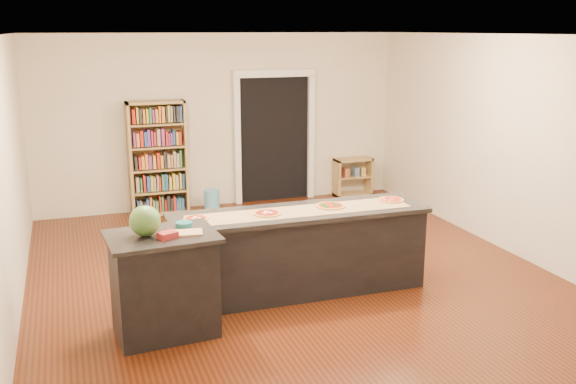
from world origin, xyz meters
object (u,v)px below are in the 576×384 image
object	(u,v)px
kitchen_island	(299,251)
bookshelf	(158,158)
low_shelf	(353,177)
watermelon	(145,221)
waste_bin	(212,201)
side_counter	(164,284)

from	to	relation	value
kitchen_island	bookshelf	distance (m)	3.84
low_shelf	watermelon	distance (m)	5.93
low_shelf	waste_bin	xyz separation A→B (m)	(-2.59, -0.23, -0.15)
side_counter	low_shelf	xyz separation A→B (m)	(3.94, 4.23, -0.17)
waste_bin	kitchen_island	bearing A→B (deg)	-86.47
waste_bin	side_counter	bearing A→B (deg)	-108.75
bookshelf	waste_bin	size ratio (longest dim) A/B	4.97
bookshelf	watermelon	distance (m)	4.27
waste_bin	watermelon	xyz separation A→B (m)	(-1.50, -3.99, 0.97)
side_counter	watermelon	world-z (taller)	watermelon
side_counter	bookshelf	size ratio (longest dim) A/B	0.57
bookshelf	watermelon	xyz separation A→B (m)	(-0.71, -4.21, 0.25)
bookshelf	waste_bin	distance (m)	1.09
waste_bin	watermelon	distance (m)	4.37
low_shelf	watermelon	bearing A→B (deg)	-134.07
kitchen_island	side_counter	size ratio (longest dim) A/B	2.81
low_shelf	watermelon	size ratio (longest dim) A/B	2.29
low_shelf	waste_bin	size ratio (longest dim) A/B	1.84
watermelon	side_counter	bearing A→B (deg)	-1.19
kitchen_island	waste_bin	distance (m)	3.49
bookshelf	kitchen_island	bearing A→B (deg)	-74.71
kitchen_island	watermelon	world-z (taller)	watermelon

